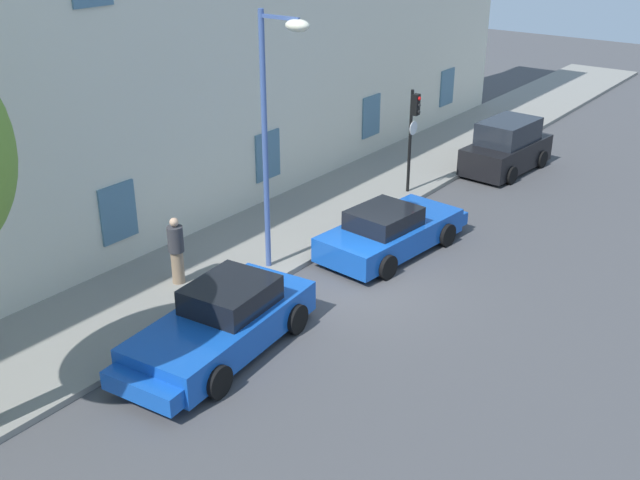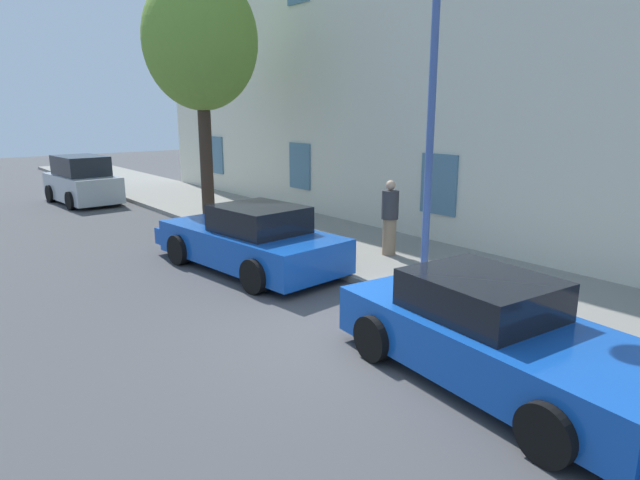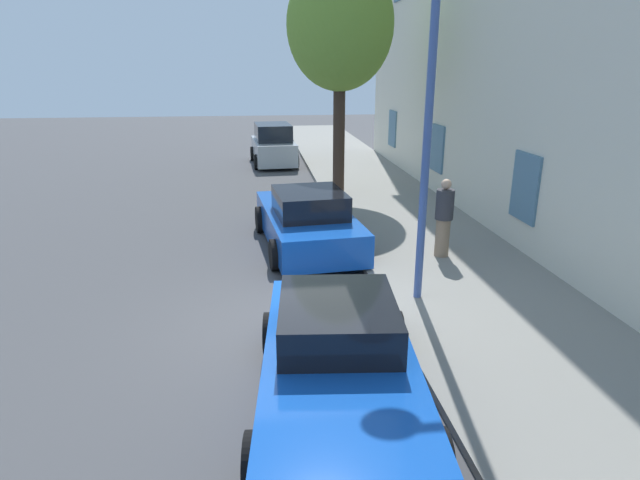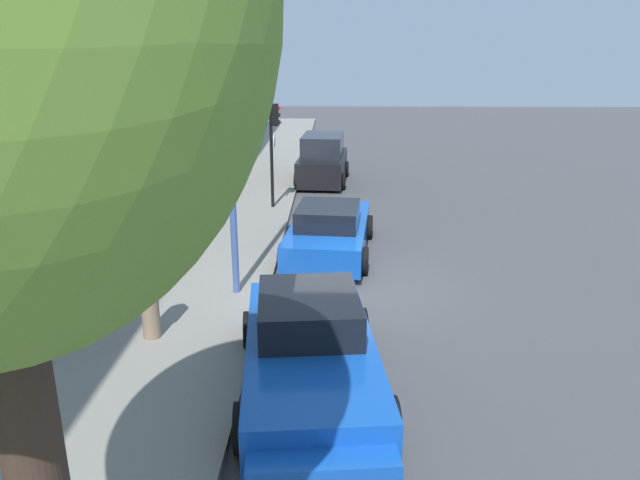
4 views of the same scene
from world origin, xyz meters
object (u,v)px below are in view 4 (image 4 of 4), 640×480
(sportscar_red_lead, at_px, (311,358))
(pedestrian_admiring, at_px, (148,291))
(traffic_light, at_px, (274,135))
(sportscar_yellow_flank, at_px, (330,230))
(hatchback_distant, at_px, (323,161))
(street_lamp, at_px, (248,75))

(sportscar_red_lead, relative_size, pedestrian_admiring, 2.93)
(traffic_light, xyz_separation_m, pedestrian_admiring, (-8.96, 1.32, -1.40))
(sportscar_yellow_flank, distance_m, traffic_light, 4.64)
(sportscar_red_lead, bearing_deg, traffic_light, 8.35)
(hatchback_distant, bearing_deg, sportscar_red_lead, -179.52)
(sportscar_yellow_flank, height_order, pedestrian_admiring, pedestrian_admiring)
(hatchback_distant, distance_m, traffic_light, 4.73)
(sportscar_red_lead, distance_m, pedestrian_admiring, 3.29)
(sportscar_yellow_flank, height_order, traffic_light, traffic_light)
(hatchback_distant, height_order, traffic_light, traffic_light)
(sportscar_red_lead, bearing_deg, street_lamp, 19.80)
(sportscar_red_lead, xyz_separation_m, street_lamp, (3.63, 1.30, 3.89))
(street_lamp, relative_size, pedestrian_admiring, 3.73)
(traffic_light, height_order, street_lamp, street_lamp)
(sportscar_red_lead, bearing_deg, sportscar_yellow_flank, -1.95)
(street_lamp, bearing_deg, sportscar_yellow_flank, -26.87)
(hatchback_distant, bearing_deg, street_lamp, 173.94)
(sportscar_red_lead, height_order, hatchback_distant, hatchback_distant)
(traffic_light, relative_size, pedestrian_admiring, 1.93)
(sportscar_yellow_flank, xyz_separation_m, pedestrian_admiring, (-5.08, 3.10, 0.43))
(traffic_light, height_order, pedestrian_admiring, traffic_light)
(sportscar_yellow_flank, height_order, street_lamp, street_lamp)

